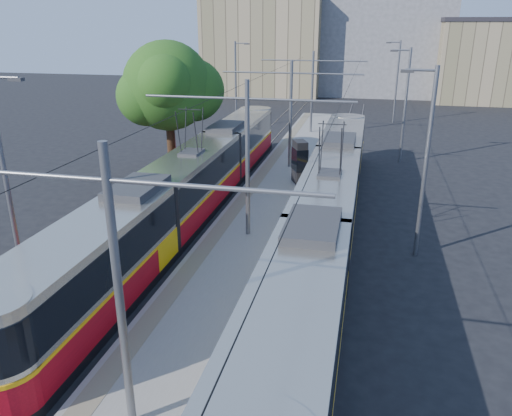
# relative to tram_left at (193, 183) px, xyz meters

# --- Properties ---
(ground) EXTENTS (160.00, 160.00, 0.00)m
(ground) POSITION_rel_tram_left_xyz_m (3.60, -10.68, -1.71)
(ground) COLOR black
(ground) RESTS_ON ground
(platform) EXTENTS (4.00, 50.00, 0.30)m
(platform) POSITION_rel_tram_left_xyz_m (3.60, 6.32, -1.56)
(platform) COLOR gray
(platform) RESTS_ON ground
(tactile_strip_left) EXTENTS (0.70, 50.00, 0.01)m
(tactile_strip_left) POSITION_rel_tram_left_xyz_m (2.15, 6.32, -1.40)
(tactile_strip_left) COLOR gray
(tactile_strip_left) RESTS_ON platform
(tactile_strip_right) EXTENTS (0.70, 50.00, 0.01)m
(tactile_strip_right) POSITION_rel_tram_left_xyz_m (5.05, 6.32, -1.40)
(tactile_strip_right) COLOR gray
(tactile_strip_right) RESTS_ON platform
(rails) EXTENTS (8.71, 70.00, 0.03)m
(rails) POSITION_rel_tram_left_xyz_m (3.60, 6.32, -1.69)
(rails) COLOR gray
(rails) RESTS_ON ground
(track_arrow) EXTENTS (1.20, 5.00, 0.01)m
(track_arrow) POSITION_rel_tram_left_xyz_m (-0.00, -13.68, -1.70)
(track_arrow) COLOR silver
(track_arrow) RESTS_ON ground
(tram_left) EXTENTS (2.43, 31.50, 5.50)m
(tram_left) POSITION_rel_tram_left_xyz_m (0.00, 0.00, 0.00)
(tram_left) COLOR black
(tram_left) RESTS_ON ground
(tram_right) EXTENTS (2.43, 32.12, 5.50)m
(tram_right) POSITION_rel_tram_left_xyz_m (7.20, -2.31, 0.15)
(tram_right) COLOR black
(tram_right) RESTS_ON ground
(catenary) EXTENTS (9.20, 70.00, 7.00)m
(catenary) POSITION_rel_tram_left_xyz_m (3.60, 3.48, 2.82)
(catenary) COLOR slate
(catenary) RESTS_ON platform
(street_lamps) EXTENTS (15.18, 38.22, 8.00)m
(street_lamps) POSITION_rel_tram_left_xyz_m (3.60, 10.32, 2.48)
(street_lamps) COLOR slate
(street_lamps) RESTS_ON ground
(shelter) EXTENTS (1.15, 1.37, 2.60)m
(shelter) POSITION_rel_tram_left_xyz_m (4.77, 5.80, -0.04)
(shelter) COLOR black
(shelter) RESTS_ON platform
(tree) EXTENTS (5.94, 5.49, 8.63)m
(tree) POSITION_rel_tram_left_xyz_m (-3.05, 5.78, 4.13)
(tree) COLOR #382314
(tree) RESTS_ON ground
(building_left) EXTENTS (16.32, 12.24, 13.11)m
(building_left) POSITION_rel_tram_left_xyz_m (-6.40, 49.32, 4.86)
(building_left) COLOR tan
(building_left) RESTS_ON ground
(building_centre) EXTENTS (18.36, 14.28, 17.18)m
(building_centre) POSITION_rel_tram_left_xyz_m (9.60, 53.32, 6.90)
(building_centre) COLOR gray
(building_centre) RESTS_ON ground
(building_right) EXTENTS (14.28, 10.20, 10.23)m
(building_right) POSITION_rel_tram_left_xyz_m (23.60, 47.32, 3.42)
(building_right) COLOR tan
(building_right) RESTS_ON ground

